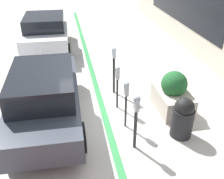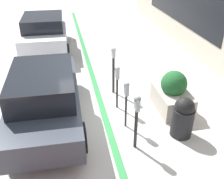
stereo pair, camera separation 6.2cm
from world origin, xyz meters
The scene contains 10 objects.
ground_plane centered at (0.00, 0.00, 0.00)m, with size 40.00×40.00×0.00m, color beige.
curb_strip centered at (0.00, 0.08, 0.02)m, with size 24.50×0.16×0.04m.
parking_meter_nearest centered at (-1.31, -0.42, 0.97)m, with size 0.19×0.16×1.43m.
parking_meter_second centered at (-0.47, -0.39, 0.98)m, with size 0.18×0.15×1.33m.
parking_meter_middle centered at (0.45, -0.36, 0.97)m, with size 0.17×0.15×1.34m.
parking_meter_fourth centered at (1.33, -0.44, 0.98)m, with size 0.17×0.14×1.54m.
planter_box centered at (0.05, -1.90, 0.49)m, with size 1.36×0.86×1.21m.
parked_car_middle centered at (0.11, 1.63, 0.83)m, with size 4.33×1.82×1.57m.
parked_car_rear centered at (5.62, 1.74, 0.81)m, with size 3.89×1.98×1.57m.
trash_bin centered at (-1.09, -1.68, 0.54)m, with size 0.54×0.54×1.08m.
Camera 2 is at (-5.89, 1.08, 4.34)m, focal length 42.00 mm.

